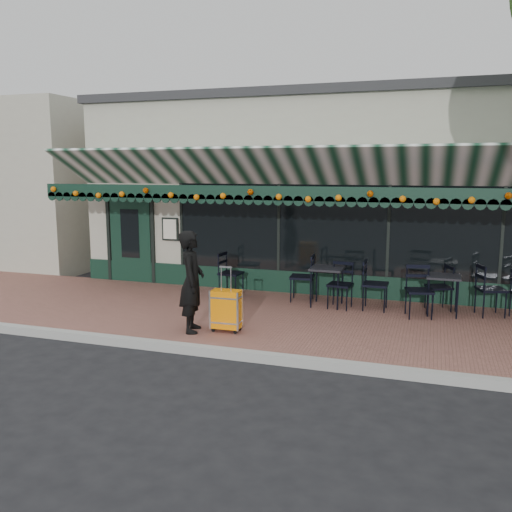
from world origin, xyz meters
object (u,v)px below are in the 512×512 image
(chair_b_front, at_px, (340,285))
(chair_solo, at_px, (231,274))
(chair_a_front, at_px, (419,291))
(cafe_table_b, at_px, (327,271))
(chair_a_right, at_px, (491,290))
(suitcase, at_px, (226,310))
(chair_a_left, at_px, (439,288))
(woman, at_px, (192,282))
(chair_b_right, at_px, (375,285))
(chair_b_left, at_px, (302,277))
(cafe_table_a, at_px, (443,279))

(chair_b_front, height_order, chair_solo, chair_solo)
(chair_a_front, bearing_deg, cafe_table_b, 157.37)
(cafe_table_b, distance_m, chair_a_right, 3.13)
(chair_b_front, distance_m, chair_solo, 2.51)
(chair_a_right, bearing_deg, cafe_table_b, 76.91)
(cafe_table_b, bearing_deg, chair_a_front, -9.41)
(suitcase, bearing_deg, chair_a_left, 34.95)
(suitcase, bearing_deg, chair_a_right, 27.44)
(woman, relative_size, chair_b_front, 1.86)
(chair_b_right, xyz_separation_m, chair_b_front, (-0.69, -0.10, -0.03))
(woman, xyz_separation_m, chair_a_right, (4.99, 2.68, -0.37))
(chair_solo, bearing_deg, cafe_table_b, -92.71)
(chair_a_front, xyz_separation_m, chair_b_left, (-2.40, 0.55, 0.01))
(chair_a_front, bearing_deg, chair_b_left, 153.90)
(woman, relative_size, chair_b_right, 1.74)
(chair_a_front, bearing_deg, cafe_table_a, 25.23)
(suitcase, bearing_deg, woman, -165.72)
(cafe_table_a, relative_size, chair_a_right, 0.76)
(suitcase, bearing_deg, chair_b_front, 51.60)
(chair_a_front, height_order, chair_solo, chair_a_front)
(chair_a_left, relative_size, chair_solo, 0.95)
(woman, relative_size, chair_a_left, 1.92)
(chair_b_right, bearing_deg, chair_a_right, -83.24)
(cafe_table_a, height_order, chair_solo, chair_solo)
(suitcase, distance_m, chair_solo, 2.71)
(cafe_table_a, relative_size, chair_solo, 0.79)
(chair_b_right, relative_size, chair_b_front, 1.07)
(cafe_table_b, bearing_deg, suitcase, -119.83)
(woman, bearing_deg, chair_solo, -10.32)
(cafe_table_a, relative_size, chair_b_left, 0.76)
(chair_a_front, bearing_deg, suitcase, -160.81)
(cafe_table_b, xyz_separation_m, chair_solo, (-2.20, 0.27, -0.24))
(cafe_table_a, relative_size, chair_b_front, 0.81)
(suitcase, relative_size, cafe_table_b, 1.41)
(cafe_table_a, height_order, chair_a_front, chair_a_front)
(suitcase, xyz_separation_m, cafe_table_a, (3.56, 2.33, 0.31))
(chair_b_front, bearing_deg, suitcase, -119.88)
(cafe_table_a, bearing_deg, cafe_table_b, -179.05)
(cafe_table_a, bearing_deg, woman, -148.82)
(cafe_table_b, relative_size, chair_b_right, 0.80)
(woman, relative_size, chair_a_right, 1.74)
(chair_a_left, xyz_separation_m, chair_b_right, (-1.20, -0.35, 0.05))
(chair_b_right, distance_m, chair_solo, 3.18)
(chair_a_left, distance_m, chair_a_right, 0.95)
(cafe_table_a, distance_m, chair_solo, 4.45)
(woman, distance_m, chair_a_right, 5.68)
(woman, height_order, chair_b_left, woman)
(chair_a_left, bearing_deg, cafe_table_a, -10.15)
(cafe_table_a, distance_m, cafe_table_b, 2.25)
(cafe_table_a, relative_size, chair_a_front, 0.77)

